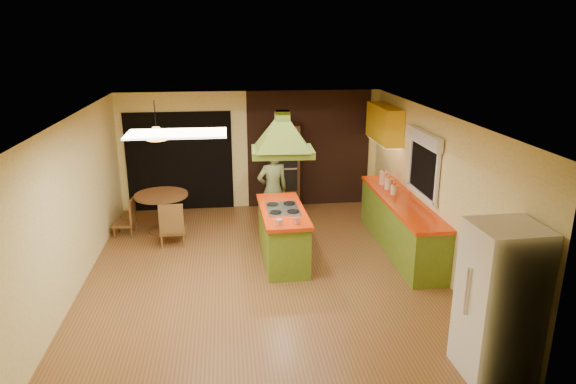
{
  "coord_description": "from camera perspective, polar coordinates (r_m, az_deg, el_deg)",
  "views": [
    {
      "loc": [
        -0.5,
        -7.46,
        3.67
      ],
      "look_at": [
        0.47,
        0.52,
        1.15
      ],
      "focal_mm": 32.0,
      "sensor_mm": 36.0,
      "label": 1
    }
  ],
  "objects": [
    {
      "name": "canister_large",
      "position": [
        9.79,
        10.58,
        1.54
      ],
      "size": [
        0.2,
        0.2,
        0.25
      ],
      "primitive_type": "cylinder",
      "rotation": [
        0.0,
        0.0,
        -0.19
      ],
      "color": "beige",
      "rests_on": "right_counter"
    },
    {
      "name": "ground",
      "position": [
        8.33,
        -2.81,
        -8.76
      ],
      "size": [
        6.5,
        6.5,
        0.0
      ],
      "primitive_type": "plane",
      "color": "brown",
      "rests_on": "ground"
    },
    {
      "name": "upper_cabinets",
      "position": [
        10.28,
        10.65,
        7.48
      ],
      "size": [
        0.34,
        1.4,
        0.7
      ],
      "primitive_type": "cube",
      "color": "yellow",
      "rests_on": "room_walls"
    },
    {
      "name": "man",
      "position": [
        9.58,
        -1.71,
        0.19
      ],
      "size": [
        0.7,
        0.56,
        1.67
      ],
      "primitive_type": "imported",
      "rotation": [
        0.0,
        0.0,
        3.44
      ],
      "color": "#4F592F",
      "rests_on": "ground"
    },
    {
      "name": "canister_medium",
      "position": [
        9.51,
        11.13,
        0.91
      ],
      "size": [
        0.18,
        0.18,
        0.2
      ],
      "primitive_type": "cylinder",
      "rotation": [
        0.0,
        0.0,
        0.28
      ],
      "color": "beige",
      "rests_on": "right_counter"
    },
    {
      "name": "ceiling_plane",
      "position": [
        7.57,
        -3.09,
        8.5
      ],
      "size": [
        6.5,
        6.5,
        0.0
      ],
      "primitive_type": "plane",
      "rotation": [
        3.14,
        0.0,
        0.0
      ],
      "color": "silver",
      "rests_on": "room_walls"
    },
    {
      "name": "chair_left",
      "position": [
        10.09,
        -17.77,
        -2.69
      ],
      "size": [
        0.41,
        0.41,
        0.69
      ],
      "primitive_type": null,
      "rotation": [
        0.0,
        0.0,
        -1.65
      ],
      "color": "brown",
      "rests_on": "ground"
    },
    {
      "name": "room_walls",
      "position": [
        7.86,
        -2.94,
        -0.55
      ],
      "size": [
        5.5,
        6.5,
        6.5
      ],
      "color": "#FDF6B5",
      "rests_on": "ground"
    },
    {
      "name": "window_right",
      "position": [
        8.69,
        14.87,
        4.21
      ],
      "size": [
        0.12,
        1.35,
        1.06
      ],
      "color": "black",
      "rests_on": "room_walls"
    },
    {
      "name": "refrigerator",
      "position": [
        6.11,
        22.44,
        -11.18
      ],
      "size": [
        0.75,
        0.71,
        1.76
      ],
      "primitive_type": "cube",
      "rotation": [
        0.0,
        0.0,
        0.03
      ],
      "color": "white",
      "rests_on": "ground"
    },
    {
      "name": "pendant_lamp",
      "position": [
        9.67,
        -14.42,
        6.32
      ],
      "size": [
        0.42,
        0.42,
        0.24
      ],
      "primitive_type": "cone",
      "rotation": [
        0.0,
        0.0,
        -0.13
      ],
      "color": "#FF9E3F",
      "rests_on": "ceiling_plane"
    },
    {
      "name": "chair_near",
      "position": [
        9.41,
        -12.7,
        -3.32
      ],
      "size": [
        0.45,
        0.45,
        0.81
      ],
      "primitive_type": null,
      "rotation": [
        0.0,
        0.0,
        3.16
      ],
      "color": "brown",
      "rests_on": "ground"
    },
    {
      "name": "fluor_panel",
      "position": [
        6.4,
        -12.27,
        6.36
      ],
      "size": [
        1.2,
        0.6,
        0.03
      ],
      "primitive_type": "cube",
      "color": "white",
      "rests_on": "ceiling_plane"
    },
    {
      "name": "range_hood",
      "position": [
        8.05,
        -0.63,
        7.28
      ],
      "size": [
        1.0,
        0.74,
        0.79
      ],
      "rotation": [
        0.0,
        0.0,
        -0.04
      ],
      "color": "#4F6318",
      "rests_on": "ceiling_plane"
    },
    {
      "name": "dining_table",
      "position": [
        10.01,
        -13.83,
        -1.42
      ],
      "size": [
        1.0,
        1.0,
        0.75
      ],
      "rotation": [
        0.0,
        0.0,
        0.24
      ],
      "color": "brown",
      "rests_on": "ground"
    },
    {
      "name": "canister_small",
      "position": [
        9.23,
        11.7,
        0.24
      ],
      "size": [
        0.13,
        0.13,
        0.16
      ],
      "primitive_type": "cylinder",
      "rotation": [
        0.0,
        0.0,
        0.06
      ],
      "color": "beige",
      "rests_on": "right_counter"
    },
    {
      "name": "right_counter",
      "position": [
        9.16,
        12.36,
        -3.51
      ],
      "size": [
        0.62,
        3.05,
        0.92
      ],
      "color": "olive",
      "rests_on": "ground"
    },
    {
      "name": "kitchen_island",
      "position": [
        8.55,
        -0.59,
        -4.7
      ],
      "size": [
        0.75,
        1.79,
        0.91
      ],
      "rotation": [
        0.0,
        0.0,
        0.02
      ],
      "color": "olive",
      "rests_on": "ground"
    },
    {
      "name": "nook_opening",
      "position": [
        11.05,
        -11.93,
        3.31
      ],
      "size": [
        2.2,
        0.03,
        2.1
      ],
      "primitive_type": "cube",
      "color": "black",
      "rests_on": "ground"
    },
    {
      "name": "wall_oven",
      "position": [
        10.82,
        -0.43,
        2.72
      ],
      "size": [
        0.63,
        0.62,
        1.85
      ],
      "rotation": [
        0.0,
        0.0,
        -0.03
      ],
      "color": "#422615",
      "rests_on": "ground"
    },
    {
      "name": "brick_panel",
      "position": [
        11.1,
        2.33,
        4.8
      ],
      "size": [
        2.64,
        0.03,
        2.5
      ],
      "primitive_type": "cube",
      "color": "#381E14",
      "rests_on": "ground"
    }
  ]
}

